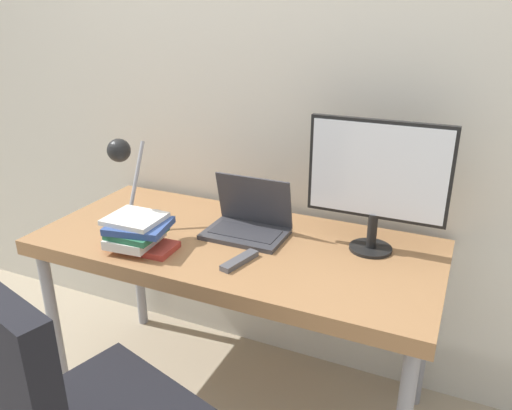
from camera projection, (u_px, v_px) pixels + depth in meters
name	position (u px, v px, depth m)	size (l,w,h in m)	color
wall_back	(277.00, 89.00, 2.11)	(8.00, 0.05, 2.60)	beige
desk	(235.00, 256.00, 1.97)	(1.57, 0.71, 0.77)	#996B42
laptop	(248.00, 222.00, 1.99)	(0.32, 0.22, 0.23)	#38383D
monitor	(377.00, 177.00, 1.77)	(0.50, 0.16, 0.49)	black
desk_lamp	(129.00, 171.00, 1.97)	(0.13, 0.26, 0.39)	#4C4C51
book_stack	(138.00, 233.00, 1.87)	(0.26, 0.22, 0.12)	#B2382D
tv_remote	(240.00, 261.00, 1.77)	(0.08, 0.18, 0.02)	#4C4C51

